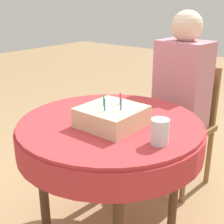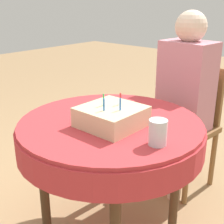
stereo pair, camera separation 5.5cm
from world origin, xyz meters
name	(u,v)px [view 2 (the right image)]	position (x,y,z in m)	size (l,w,h in m)	color
dining_table	(110,137)	(0.00, 0.00, 0.62)	(0.94, 0.94, 0.71)	#BC3338
chair	(188,122)	(0.03, 0.78, 0.47)	(0.42, 0.42, 0.86)	brown
person	(184,89)	(0.02, 0.70, 0.73)	(0.34, 0.34, 1.22)	beige
birthday_cake	(111,116)	(0.04, -0.04, 0.75)	(0.27, 0.27, 0.15)	beige
drinking_glass	(158,132)	(0.32, -0.07, 0.76)	(0.08, 0.08, 0.11)	silver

